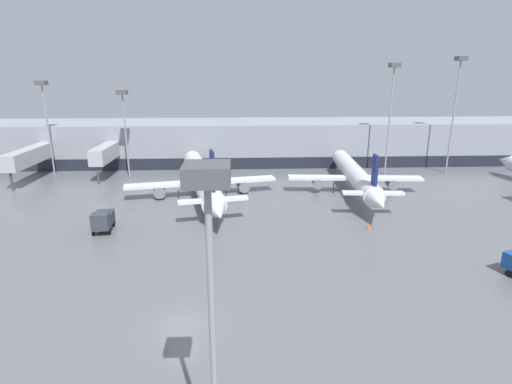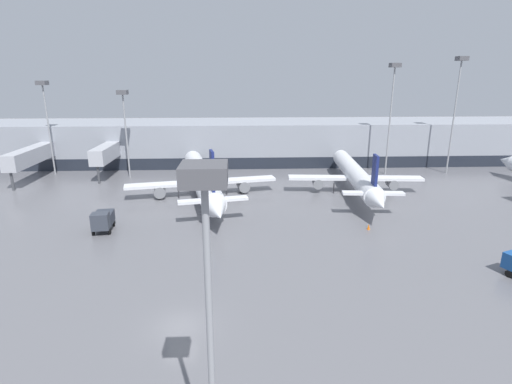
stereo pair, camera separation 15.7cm
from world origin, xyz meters
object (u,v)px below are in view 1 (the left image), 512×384
object	(u,v)px
traffic_cone_2	(369,227)
apron_light_mast_3	(392,89)
apron_light_mast_6	(458,85)
parked_jet_2	(355,175)
service_truck_1	(103,220)
parked_jet_0	(202,179)
apron_light_mast_2	(209,240)
apron_light_mast_1	(44,101)
apron_light_mast_0	(123,108)

from	to	relation	value
traffic_cone_2	apron_light_mast_3	world-z (taller)	apron_light_mast_3
apron_light_mast_6	parked_jet_2	bearing A→B (deg)	-150.41
parked_jet_2	apron_light_mast_3	size ratio (longest dim) A/B	1.66
service_truck_1	traffic_cone_2	size ratio (longest dim) A/B	6.05
apron_light_mast_3	traffic_cone_2	bearing A→B (deg)	-113.42
traffic_cone_2	parked_jet_0	bearing A→B (deg)	144.25
traffic_cone_2	apron_light_mast_2	size ratio (longest dim) A/B	0.05
service_truck_1	apron_light_mast_6	xyz separation A→B (m)	(58.76, 28.28, 15.56)
apron_light_mast_1	parked_jet_2	bearing A→B (deg)	-15.33
apron_light_mast_1	apron_light_mast_3	bearing A→B (deg)	-2.57
apron_light_mast_2	parked_jet_2	bearing A→B (deg)	67.01
apron_light_mast_1	apron_light_mast_6	world-z (taller)	apron_light_mast_6
parked_jet_0	traffic_cone_2	world-z (taller)	parked_jet_0
parked_jet_0	service_truck_1	xyz separation A→B (m)	(-11.17, -15.13, -1.24)
service_truck_1	traffic_cone_2	distance (m)	33.65
parked_jet_0	apron_light_mast_3	distance (m)	39.66
apron_light_mast_0	apron_light_mast_2	world-z (taller)	apron_light_mast_0
apron_light_mast_0	traffic_cone_2	bearing A→B (deg)	-37.44
parked_jet_2	apron_light_mast_1	size ratio (longest dim) A/B	1.96
apron_light_mast_2	apron_light_mast_3	world-z (taller)	apron_light_mast_3
parked_jet_0	parked_jet_2	size ratio (longest dim) A/B	1.10
apron_light_mast_6	apron_light_mast_0	bearing A→B (deg)	-179.39
apron_light_mast_3	service_truck_1	bearing A→B (deg)	-148.80
apron_light_mast_1	service_truck_1	bearing A→B (deg)	-57.99
parked_jet_2	traffic_cone_2	size ratio (longest dim) A/B	46.87
service_truck_1	apron_light_mast_3	bearing A→B (deg)	114.85
parked_jet_0	apron_light_mast_1	bearing A→B (deg)	51.31
apron_light_mast_2	apron_light_mast_6	world-z (taller)	apron_light_mast_6
apron_light_mast_0	apron_light_mast_6	size ratio (longest dim) A/B	0.73
apron_light_mast_1	traffic_cone_2	bearing A→B (deg)	-31.10
parked_jet_2	apron_light_mast_2	world-z (taller)	apron_light_mast_2
apron_light_mast_1	apron_light_mast_2	distance (m)	72.94
apron_light_mast_1	apron_light_mast_2	world-z (taller)	apron_light_mast_1
parked_jet_0	apron_light_mast_1	xyz separation A→B (m)	(-30.49, 15.77, 11.38)
apron_light_mast_1	apron_light_mast_3	size ratio (longest dim) A/B	0.85
parked_jet_0	apron_light_mast_1	size ratio (longest dim) A/B	2.15
service_truck_1	apron_light_mast_2	distance (m)	38.25
parked_jet_0	apron_light_mast_3	bearing A→B (deg)	-81.20
service_truck_1	apron_light_mast_2	bearing A→B (deg)	19.32
parked_jet_0	apron_light_mast_2	xyz separation A→B (m)	(4.68, -48.11, 9.90)
apron_light_mast_2	apron_light_mast_3	size ratio (longest dim) A/B	0.75
traffic_cone_2	apron_light_mast_6	bearing A→B (deg)	49.36
service_truck_1	apron_light_mast_1	xyz separation A→B (m)	(-19.32, 30.91, 12.63)
service_truck_1	apron_light_mast_0	size ratio (longest dim) A/B	0.28
parked_jet_0	apron_light_mast_2	distance (m)	49.34
parked_jet_2	apron_light_mast_1	bearing A→B (deg)	79.15
service_truck_1	apron_light_mast_3	distance (m)	55.97
parked_jet_0	apron_light_mast_0	world-z (taller)	apron_light_mast_0
apron_light_mast_0	apron_light_mast_6	world-z (taller)	apron_light_mast_6
apron_light_mast_1	parked_jet_0	bearing A→B (deg)	-27.35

